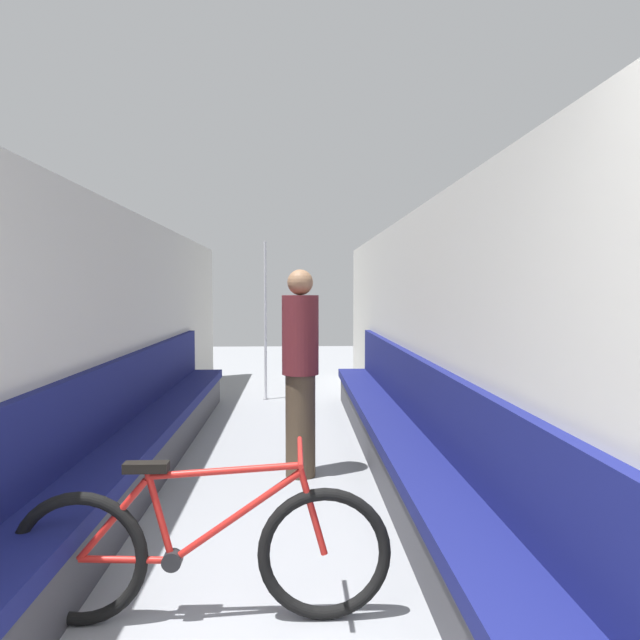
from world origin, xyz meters
name	(u,v)px	position (x,y,z in m)	size (l,w,h in m)	color
wall_left	(106,343)	(-1.29, 3.95, 1.12)	(0.10, 11.10, 2.23)	beige
wall_right	(430,341)	(1.29, 3.95, 1.12)	(0.10, 11.10, 2.23)	beige
bench_seat_row_left	(139,442)	(-1.06, 3.98, 0.32)	(0.44, 6.56, 0.98)	#3D3D42
bench_seat_row_right	(400,439)	(1.06, 3.98, 0.32)	(0.44, 6.56, 0.98)	#3D3D42
bicycle	(202,552)	(-0.23, 1.98, 0.33)	(1.74, 0.46, 0.80)	black
grab_pole_near	(265,323)	(-0.21, 7.38, 1.08)	(0.08, 0.08, 2.21)	gray
passenger_standing	(300,370)	(0.24, 4.04, 0.88)	(0.30, 0.30, 1.70)	#473828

